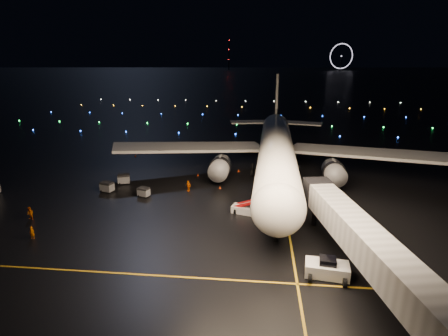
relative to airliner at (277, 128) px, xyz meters
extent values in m
plane|color=black|center=(-11.18, 274.31, -8.90)|extent=(2000.00, 2000.00, 0.00)
cube|color=gold|center=(0.82, -10.69, -8.89)|extent=(0.25, 80.00, 0.02)
cube|color=gold|center=(-16.18, -35.69, -8.89)|extent=(60.00, 0.25, 0.02)
cube|color=silver|center=(3.94, -33.98, -7.86)|extent=(4.63, 2.83, 2.08)
imported|color=#FF6F03|center=(-31.12, -29.58, -8.10)|extent=(0.62, 0.45, 1.60)
imported|color=#FF6F03|center=(-34.77, -24.43, -7.98)|extent=(1.03, 0.89, 1.84)
imported|color=#FF6F03|center=(-15.03, -11.42, -7.96)|extent=(1.17, 1.01, 1.89)
cone|color=#E43C0C|center=(-9.83, -9.67, -8.67)|extent=(0.44, 0.44, 0.46)
cone|color=#E43C0C|center=(-7.18, 0.09, -8.64)|extent=(0.53, 0.53, 0.53)
cone|color=#E43C0C|center=(-14.82, -3.15, -8.68)|extent=(0.50, 0.50, 0.45)
cone|color=#E43C0C|center=(-31.44, 8.83, -8.65)|extent=(0.59, 0.59, 0.51)
cylinder|color=black|center=(-71.18, 714.31, 23.10)|extent=(1.80, 1.80, 64.00)
cube|color=gray|center=(-21.78, -14.56, -8.15)|extent=(2.07, 1.72, 1.51)
cube|color=gray|center=(-28.59, -13.10, -8.05)|extent=(2.32, 1.89, 1.71)
cube|color=gray|center=(-27.30, -8.89, -8.05)|extent=(2.35, 1.96, 1.71)
camera|label=1|loc=(-3.48, -65.98, 12.44)|focal=28.00mm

